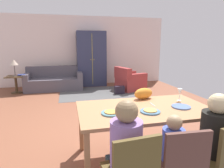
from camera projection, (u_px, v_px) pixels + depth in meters
name	position (u px, v px, depth m)	size (l,w,h in m)	color
ground_plane	(99.00, 110.00, 4.72)	(6.59, 6.55, 0.02)	brown
back_wall	(85.00, 51.00, 7.61)	(6.59, 0.10, 2.70)	silver
dining_table	(144.00, 112.00, 2.54)	(1.76, 1.01, 0.76)	#AF784D
plate_near_man	(111.00, 113.00, 2.30)	(0.25, 0.25, 0.02)	teal
pizza_near_man	(111.00, 112.00, 2.30)	(0.17, 0.17, 0.01)	gold
plate_near_child	(150.00, 111.00, 2.36)	(0.25, 0.25, 0.02)	teal
pizza_near_child	(150.00, 110.00, 2.35)	(0.17, 0.17, 0.01)	gold
plate_near_woman	(181.00, 107.00, 2.54)	(0.25, 0.25, 0.02)	#5772AA
wine_glass	(180.00, 92.00, 2.82)	(0.07, 0.07, 0.19)	silver
fork	(127.00, 110.00, 2.42)	(0.02, 0.15, 0.01)	silver
knife	(152.00, 104.00, 2.66)	(0.01, 0.17, 0.01)	silver
person_man	(124.00, 159.00, 1.81)	(0.30, 0.41, 1.11)	#2E4147
dining_chair_child	(180.00, 164.00, 1.76)	(0.44, 0.44, 0.87)	brown
person_child	(170.00, 159.00, 1.93)	(0.22, 0.29, 0.92)	#374240
dining_chair_woman	(224.00, 157.00, 1.87)	(0.46, 0.46, 0.87)	brown
person_woman	(211.00, 146.00, 2.03)	(0.30, 0.41, 1.11)	#373D59
cat	(143.00, 93.00, 2.93)	(0.32, 0.16, 0.17)	orange
area_rug	(99.00, 93.00, 6.40)	(2.60, 1.80, 0.01)	#505151
couch	(54.00, 81.00, 6.82)	(1.96, 0.86, 0.82)	#504B55
armchair	(129.00, 81.00, 6.76)	(1.06, 1.05, 0.82)	#9B3534
armoire	(91.00, 59.00, 7.35)	(1.10, 0.59, 2.10)	#2C314F
side_table	(16.00, 82.00, 6.28)	(0.56, 0.56, 0.58)	#4F3A23
table_lamp	(14.00, 63.00, 6.15)	(0.26, 0.26, 0.54)	#544644
book_lower	(22.00, 75.00, 6.32)	(0.22, 0.16, 0.03)	maroon
book_upper	(21.00, 75.00, 6.23)	(0.22, 0.16, 0.03)	#33428A
handbag	(120.00, 90.00, 6.23)	(0.32, 0.16, 0.26)	black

